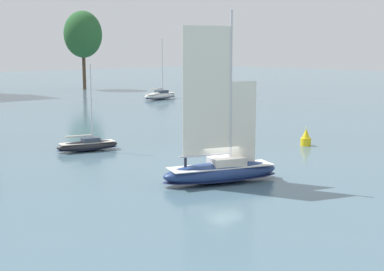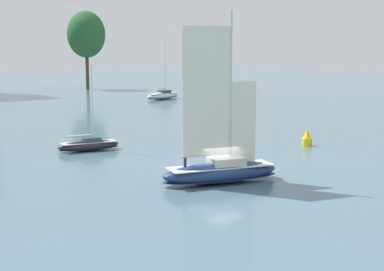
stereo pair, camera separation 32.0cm
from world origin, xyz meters
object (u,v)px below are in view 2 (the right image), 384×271
(sailboat_main, at_px, (221,169))
(channel_buoy, at_px, (307,138))
(sailboat_moored_near_marina, at_px, (89,145))
(sailboat_moored_mid_channel, at_px, (163,95))
(tree_shore_center, at_px, (86,35))

(sailboat_main, xyz_separation_m, channel_buoy, (16.64, 4.58, -0.24))
(sailboat_moored_near_marina, bearing_deg, sailboat_moored_mid_channel, 43.11)
(sailboat_moored_mid_channel, relative_size, channel_buoy, 6.12)
(tree_shore_center, bearing_deg, sailboat_moored_near_marina, -121.49)
(tree_shore_center, relative_size, channel_buoy, 9.94)
(sailboat_moored_mid_channel, bearing_deg, channel_buoy, -113.98)
(sailboat_moored_near_marina, bearing_deg, channel_buoy, -35.43)
(sailboat_main, height_order, sailboat_moored_near_marina, sailboat_main)
(sailboat_main, relative_size, sailboat_moored_mid_channel, 1.05)
(sailboat_main, bearing_deg, channel_buoy, 15.38)
(tree_shore_center, bearing_deg, channel_buoy, -107.17)
(sailboat_moored_mid_channel, bearing_deg, sailboat_main, -125.81)
(sailboat_main, distance_m, sailboat_moored_mid_channel, 65.07)
(tree_shore_center, bearing_deg, sailboat_moored_mid_channel, -96.16)
(sailboat_main, bearing_deg, sailboat_moored_mid_channel, 54.19)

